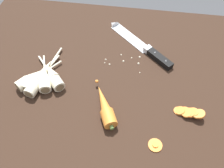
{
  "coord_description": "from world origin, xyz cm",
  "views": [
    {
      "loc": [
        6.7,
        -46.48,
        60.84
      ],
      "look_at": [
        0.0,
        -2.0,
        1.5
      ],
      "focal_mm": 35.35,
      "sensor_mm": 36.0,
      "label": 1
    }
  ],
  "objects_px": {
    "whole_carrot": "(105,107)",
    "parsnip_back": "(52,76)",
    "carrot_slice_stack": "(189,112)",
    "carrot_slice_stray_near": "(155,145)",
    "parsnip_mid_right": "(33,78)",
    "chefs_knife": "(137,42)",
    "parsnip_front": "(40,77)",
    "parsnip_outer": "(45,78)",
    "parsnip_mid_left": "(38,78)"
  },
  "relations": [
    {
      "from": "parsnip_outer",
      "to": "carrot_slice_stray_near",
      "type": "bearing_deg",
      "value": -24.74
    },
    {
      "from": "parsnip_mid_right",
      "to": "parsnip_outer",
      "type": "bearing_deg",
      "value": 9.73
    },
    {
      "from": "parsnip_front",
      "to": "carrot_slice_stray_near",
      "type": "bearing_deg",
      "value": -23.92
    },
    {
      "from": "parsnip_back",
      "to": "parsnip_outer",
      "type": "bearing_deg",
      "value": -157.87
    },
    {
      "from": "parsnip_back",
      "to": "parsnip_outer",
      "type": "height_order",
      "value": "same"
    },
    {
      "from": "parsnip_mid_left",
      "to": "carrot_slice_stack",
      "type": "bearing_deg",
      "value": -6.49
    },
    {
      "from": "chefs_knife",
      "to": "parsnip_back",
      "type": "bearing_deg",
      "value": -140.1
    },
    {
      "from": "chefs_knife",
      "to": "carrot_slice_stack",
      "type": "relative_size",
      "value": 3.07
    },
    {
      "from": "whole_carrot",
      "to": "parsnip_back",
      "type": "bearing_deg",
      "value": 154.88
    },
    {
      "from": "parsnip_mid_right",
      "to": "parsnip_outer",
      "type": "xyz_separation_m",
      "value": [
        0.04,
        0.01,
        0.0
      ]
    },
    {
      "from": "parsnip_mid_left",
      "to": "parsnip_outer",
      "type": "distance_m",
      "value": 0.02
    },
    {
      "from": "parsnip_mid_right",
      "to": "carrot_slice_stray_near",
      "type": "bearing_deg",
      "value": -21.85
    },
    {
      "from": "chefs_knife",
      "to": "parsnip_front",
      "type": "height_order",
      "value": "parsnip_front"
    },
    {
      "from": "parsnip_front",
      "to": "parsnip_outer",
      "type": "relative_size",
      "value": 1.42
    },
    {
      "from": "parsnip_mid_left",
      "to": "parsnip_outer",
      "type": "relative_size",
      "value": 1.11
    },
    {
      "from": "whole_carrot",
      "to": "parsnip_mid_right",
      "type": "xyz_separation_m",
      "value": [
        -0.26,
        0.08,
        -0.0
      ]
    },
    {
      "from": "parsnip_mid_left",
      "to": "parsnip_back",
      "type": "xyz_separation_m",
      "value": [
        0.05,
        0.01,
        0.0
      ]
    },
    {
      "from": "parsnip_back",
      "to": "carrot_slice_stack",
      "type": "height_order",
      "value": "parsnip_back"
    },
    {
      "from": "whole_carrot",
      "to": "parsnip_mid_left",
      "type": "distance_m",
      "value": 0.26
    },
    {
      "from": "parsnip_front",
      "to": "whole_carrot",
      "type": "bearing_deg",
      "value": -19.28
    },
    {
      "from": "carrot_slice_stack",
      "to": "parsnip_front",
      "type": "bearing_deg",
      "value": 173.07
    },
    {
      "from": "carrot_slice_stray_near",
      "to": "carrot_slice_stack",
      "type": "bearing_deg",
      "value": 49.9
    },
    {
      "from": "parsnip_back",
      "to": "parsnip_front",
      "type": "bearing_deg",
      "value": -165.97
    },
    {
      "from": "carrot_slice_stack",
      "to": "carrot_slice_stray_near",
      "type": "bearing_deg",
      "value": -130.1
    },
    {
      "from": "whole_carrot",
      "to": "parsnip_mid_right",
      "type": "height_order",
      "value": "whole_carrot"
    },
    {
      "from": "chefs_knife",
      "to": "parsnip_mid_right",
      "type": "distance_m",
      "value": 0.42
    },
    {
      "from": "chefs_knife",
      "to": "parsnip_mid_left",
      "type": "bearing_deg",
      "value": -142.92
    },
    {
      "from": "chefs_knife",
      "to": "parsnip_mid_left",
      "type": "distance_m",
      "value": 0.4
    },
    {
      "from": "parsnip_back",
      "to": "whole_carrot",
      "type": "bearing_deg",
      "value": -25.12
    },
    {
      "from": "chefs_knife",
      "to": "parsnip_front",
      "type": "bearing_deg",
      "value": -142.68
    },
    {
      "from": "chefs_knife",
      "to": "whole_carrot",
      "type": "relative_size",
      "value": 1.6
    },
    {
      "from": "parsnip_outer",
      "to": "parsnip_back",
      "type": "bearing_deg",
      "value": 22.13
    },
    {
      "from": "parsnip_mid_left",
      "to": "parsnip_outer",
      "type": "height_order",
      "value": "same"
    },
    {
      "from": "parsnip_front",
      "to": "parsnip_outer",
      "type": "bearing_deg",
      "value": -0.27
    },
    {
      "from": "parsnip_mid_left",
      "to": "carrot_slice_stack",
      "type": "distance_m",
      "value": 0.51
    },
    {
      "from": "parsnip_front",
      "to": "parsnip_mid_right",
      "type": "distance_m",
      "value": 0.03
    },
    {
      "from": "parsnip_mid_left",
      "to": "parsnip_back",
      "type": "height_order",
      "value": "same"
    },
    {
      "from": "whole_carrot",
      "to": "parsnip_outer",
      "type": "height_order",
      "value": "whole_carrot"
    },
    {
      "from": "parsnip_mid_left",
      "to": "parsnip_outer",
      "type": "bearing_deg",
      "value": 7.93
    },
    {
      "from": "parsnip_outer",
      "to": "carrot_slice_stack",
      "type": "xyz_separation_m",
      "value": [
        0.48,
        -0.06,
        -0.01
      ]
    },
    {
      "from": "whole_carrot",
      "to": "parsnip_front",
      "type": "bearing_deg",
      "value": 160.72
    },
    {
      "from": "parsnip_outer",
      "to": "carrot_slice_stray_near",
      "type": "distance_m",
      "value": 0.42
    },
    {
      "from": "carrot_slice_stack",
      "to": "parsnip_mid_right",
      "type": "bearing_deg",
      "value": 174.15
    },
    {
      "from": "parsnip_outer",
      "to": "carrot_slice_stack",
      "type": "distance_m",
      "value": 0.49
    },
    {
      "from": "whole_carrot",
      "to": "parsnip_back",
      "type": "xyz_separation_m",
      "value": [
        -0.2,
        0.09,
        -0.0
      ]
    },
    {
      "from": "chefs_knife",
      "to": "parsnip_mid_right",
      "type": "xyz_separation_m",
      "value": [
        -0.34,
        -0.25,
        0.01
      ]
    },
    {
      "from": "chefs_knife",
      "to": "carrot_slice_stray_near",
      "type": "relative_size",
      "value": 6.79
    },
    {
      "from": "parsnip_back",
      "to": "parsnip_mid_right",
      "type": "bearing_deg",
      "value": -165.39
    },
    {
      "from": "carrot_slice_stack",
      "to": "carrot_slice_stray_near",
      "type": "xyz_separation_m",
      "value": [
        -0.1,
        -0.12,
        -0.01
      ]
    },
    {
      "from": "parsnip_front",
      "to": "parsnip_outer",
      "type": "distance_m",
      "value": 0.02
    }
  ]
}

